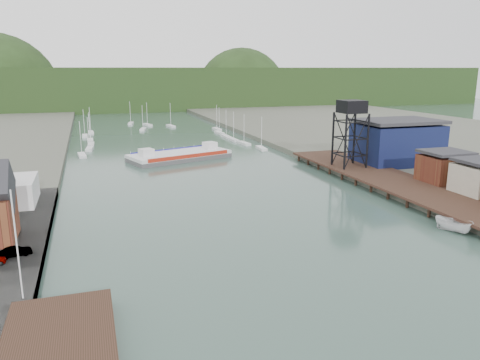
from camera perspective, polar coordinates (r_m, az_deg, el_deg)
ground at (r=54.06m, az=12.45°, el=-15.06°), size 600.00×600.00×0.00m
east_land at (r=169.94m, az=25.90°, el=3.46°), size 120.00×400.00×3.20m
west_stage at (r=47.63m, az=-21.21°, el=-18.68°), size 10.00×18.00×1.80m
east_pier at (r=108.28m, az=17.50°, el=0.22°), size 14.00×70.00×2.45m
flagpole at (r=54.25m, az=-25.55°, el=-7.21°), size 0.16×0.16×12.00m
lift_tower at (r=115.82m, az=13.45°, el=8.20°), size 6.50×6.50×16.00m
blue_shed at (r=126.81m, az=18.59°, el=4.38°), size 20.50×14.50×11.30m
marina_sailboats at (r=182.53m, az=-9.94°, el=5.33°), size 57.71×92.65×0.90m
distant_hills at (r=342.91m, az=-14.69°, el=10.50°), size 500.00×120.00×80.00m
chain_ferry at (r=135.54m, az=-7.37°, el=3.00°), size 30.67×19.67×4.11m
motorboat at (r=82.21m, az=24.59°, el=-5.03°), size 4.51×6.57×2.38m
car_west_b at (r=68.26m, az=-25.68°, el=-7.87°), size 4.13×2.15×1.30m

